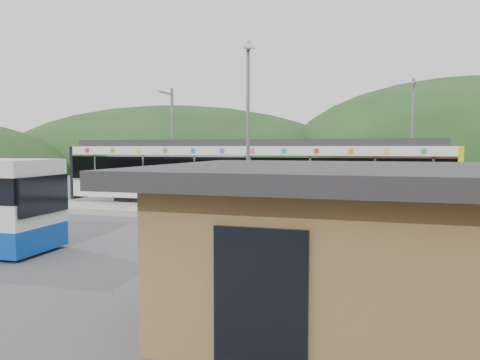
% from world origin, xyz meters
% --- Properties ---
extents(ground, '(120.00, 120.00, 0.00)m').
position_xyz_m(ground, '(0.00, 0.00, 0.00)').
color(ground, '#4C4C4F').
rests_on(ground, ground).
extents(hills, '(146.00, 149.00, 26.00)m').
position_xyz_m(hills, '(6.19, 5.29, 0.00)').
color(hills, '#1E3D19').
rests_on(hills, ground).
extents(platform, '(26.00, 3.20, 0.30)m').
position_xyz_m(platform, '(0.00, 3.30, 0.15)').
color(platform, '#9E9E99').
rests_on(platform, ground).
extents(yellow_line, '(26.00, 0.10, 0.01)m').
position_xyz_m(yellow_line, '(0.00, 2.00, 0.30)').
color(yellow_line, yellow).
rests_on(yellow_line, platform).
extents(train, '(20.44, 3.01, 3.74)m').
position_xyz_m(train, '(-1.26, 6.00, 2.06)').
color(train, black).
rests_on(train, ground).
extents(catenary_mast_west, '(0.18, 1.80, 7.00)m').
position_xyz_m(catenary_mast_west, '(-7.00, 8.56, 3.65)').
color(catenary_mast_west, slate).
rests_on(catenary_mast_west, ground).
extents(catenary_mast_east, '(0.18, 1.80, 7.00)m').
position_xyz_m(catenary_mast_east, '(7.00, 8.56, 3.65)').
color(catenary_mast_east, slate).
rests_on(catenary_mast_east, ground).
extents(station_shelter, '(9.20, 6.20, 3.00)m').
position_xyz_m(station_shelter, '(6.00, -9.01, 1.55)').
color(station_shelter, olive).
rests_on(station_shelter, ground).
extents(lamp_post, '(0.46, 1.20, 6.64)m').
position_xyz_m(lamp_post, '(1.30, -3.13, 3.95)').
color(lamp_post, slate).
rests_on(lamp_post, ground).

